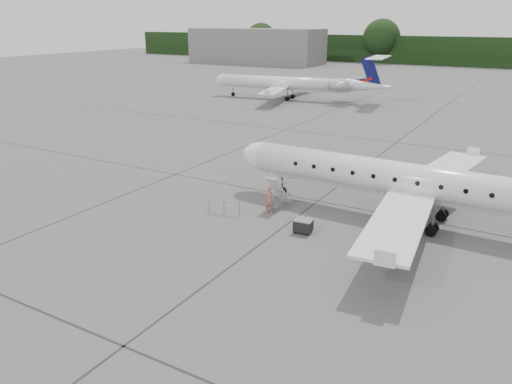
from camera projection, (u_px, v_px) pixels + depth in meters
The scene contains 8 objects.
ground at pixel (353, 256), 27.96m from camera, with size 320.00×320.00×0.00m, color #60605D.
terminal_building at pixel (256, 46), 149.39m from camera, with size 40.00×14.00×10.00m, color slate.
main_regional_jet at pixel (426, 166), 31.12m from camera, with size 30.42×21.90×7.80m, color silver, non-canonical shape.
airstair at pixel (279, 191), 34.83m from camera, with size 0.85×2.21×2.44m, color silver, non-canonical shape.
passenger at pixel (270, 200), 33.92m from camera, with size 0.67×0.44×1.85m, color #956251.
safety_railing at pixel (224, 207), 33.82m from camera, with size 2.20×0.08×1.00m, color gray, non-canonical shape.
baggage_cart at pixel (303, 226), 30.89m from camera, with size 1.08×0.87×0.94m, color black, non-canonical shape.
bg_regional_left at pixel (285, 77), 81.63m from camera, with size 28.01×20.17×7.35m, color silver, non-canonical shape.
Camera 1 is at (7.96, -24.55, 12.56)m, focal length 35.00 mm.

